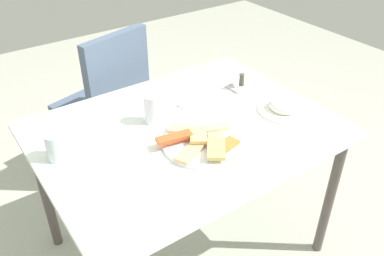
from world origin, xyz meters
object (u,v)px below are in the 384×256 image
soda_can (152,109)px  condiment_caddy (239,84)px  drinking_glass (57,146)px  paper_napkin (194,100)px  fork (196,100)px  spoon (192,97)px  dining_chair (108,98)px  pide_platter (202,142)px  salad_plate_greens (284,107)px  dining_table (185,142)px

soda_can → condiment_caddy: soda_can is taller
drinking_glass → paper_napkin: bearing=5.6°
soda_can → paper_napkin: size_ratio=0.86×
paper_napkin → fork: bearing=-90.0°
paper_napkin → fork: size_ratio=0.76×
paper_napkin → drinking_glass: bearing=-174.4°
spoon → fork: bearing=-106.9°
drinking_glass → paper_napkin: size_ratio=0.74×
dining_chair → paper_napkin: dining_chair is taller
pide_platter → spoon: size_ratio=1.65×
pide_platter → salad_plate_greens: 0.43m
salad_plate_greens → drinking_glass: size_ratio=2.11×
dining_table → salad_plate_greens: 0.45m
dining_chair → pide_platter: size_ratio=2.78×
salad_plate_greens → fork: size_ratio=1.18×
salad_plate_greens → paper_napkin: bearing=131.3°
paper_napkin → fork: fork is taller
condiment_caddy → spoon: bearing=168.6°
soda_can → paper_napkin: bearing=11.3°
drinking_glass → condiment_caddy: drinking_glass is taller
pide_platter → drinking_glass: (-0.47, 0.23, 0.04)m
paper_napkin → condiment_caddy: (0.23, -0.03, 0.02)m
pide_platter → fork: pide_platter is taller
dining_table → spoon: spoon is taller
pide_platter → dining_table: bearing=84.4°
fork → pide_platter: bearing=-134.0°
spoon → condiment_caddy: size_ratio=2.08×
dining_table → dining_chair: size_ratio=1.30×
spoon → condiment_caddy: 0.24m
soda_can → fork: (0.24, 0.03, -0.06)m
pide_platter → fork: (0.17, 0.28, -0.01)m
dining_chair → soda_can: 0.69m
salad_plate_greens → drinking_glass: (-0.91, 0.23, 0.03)m
drinking_glass → fork: (0.64, 0.05, -0.05)m
dining_table → salad_plate_greens: bearing=-17.4°
drinking_glass → dining_table: bearing=-11.8°
dining_table → salad_plate_greens: salad_plate_greens is taller
dining_chair → fork: 0.66m
dining_table → paper_napkin: bearing=45.9°
condiment_caddy → soda_can: bearing=-177.7°
fork → dining_chair: bearing=93.8°
salad_plate_greens → paper_napkin: salad_plate_greens is taller
paper_napkin → fork: 0.02m
dining_table → fork: 0.23m
soda_can → spoon: size_ratio=0.63×
paper_napkin → salad_plate_greens: bearing=-48.7°
dining_chair → condiment_caddy: dining_chair is taller
paper_napkin → condiment_caddy: 0.24m
dining_table → pide_platter: pide_platter is taller
dining_chair → soda_can: dining_chair is taller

